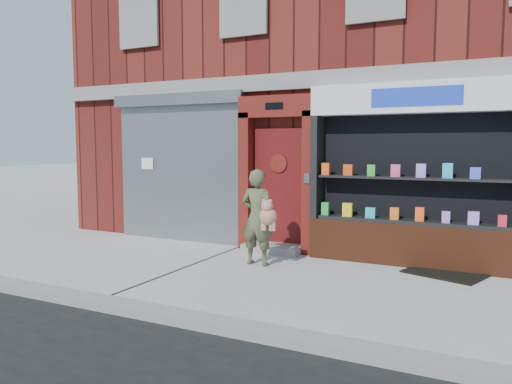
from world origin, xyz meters
The scene contains 8 objects.
ground centered at (0.00, 0.00, 0.00)m, with size 80.00×80.00×0.00m, color #9E9E99.
curb centered at (0.00, -2.15, 0.06)m, with size 60.00×0.30×0.12m, color gray.
building centered at (0.00, 5.99, 4.00)m, with size 12.00×8.16×8.00m.
shutter_bay centered at (-3.00, 1.93, 1.72)m, with size 3.10×0.30×3.04m.
red_door_bay centered at (-0.75, 1.86, 1.46)m, with size 1.52×0.58×2.90m.
pharmacy_bay centered at (1.75, 1.81, 1.37)m, with size 3.50×0.41×3.00m.
woman centered at (-0.56, 0.69, 0.81)m, with size 0.71×0.50×1.60m.
doormat centered at (2.29, 1.44, 0.01)m, with size 1.12×0.78×0.03m, color black.
Camera 1 is at (3.06, -6.62, 1.98)m, focal length 35.00 mm.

